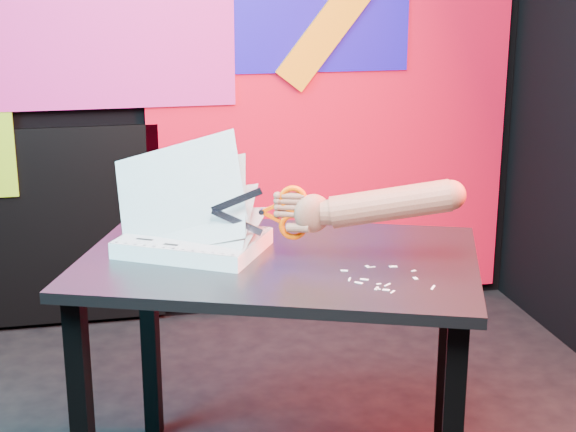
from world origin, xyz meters
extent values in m
cube|color=black|center=(0.00, 1.50, 1.35)|extent=(3.00, 0.01, 2.70)
cube|color=black|center=(0.00, -1.50, 1.35)|extent=(3.00, 0.01, 2.70)
cube|color=red|center=(0.65, 1.47, 0.85)|extent=(1.60, 0.02, 1.60)
cube|color=#D02488|center=(-0.25, 1.45, 1.35)|extent=(0.95, 0.02, 0.80)
cube|color=black|center=(-0.75, 1.47, 0.45)|extent=(1.30, 0.02, 0.85)
cube|color=black|center=(-0.42, -0.07, 0.36)|extent=(0.06, 0.06, 0.72)
cube|color=black|center=(-0.21, 0.49, 0.36)|extent=(0.06, 0.06, 0.72)
cube|color=black|center=(0.68, 0.15, 0.36)|extent=(0.06, 0.06, 0.72)
cube|color=#242424|center=(0.13, 0.04, 0.73)|extent=(1.25, 1.04, 0.03)
cube|color=beige|center=(-0.09, 0.14, 0.77)|extent=(0.46, 0.43, 0.04)
cube|color=silver|center=(-0.09, 0.14, 0.80)|extent=(0.46, 0.42, 0.00)
cube|color=silver|center=(-0.09, 0.14, 0.80)|extent=(0.44, 0.41, 0.11)
cube|color=silver|center=(-0.10, 0.16, 0.82)|extent=(0.41, 0.38, 0.20)
cube|color=silver|center=(-0.11, 0.17, 0.87)|extent=(0.36, 0.34, 0.28)
cube|color=silver|center=(-0.12, 0.19, 0.92)|extent=(0.34, 0.29, 0.33)
cylinder|color=#2F2F33|center=(-0.30, 0.12, 0.80)|extent=(0.01, 0.01, 0.00)
cylinder|color=#2F2F33|center=(-0.28, 0.10, 0.80)|extent=(0.01, 0.01, 0.00)
cylinder|color=#2F2F33|center=(-0.26, 0.09, 0.80)|extent=(0.01, 0.01, 0.00)
cylinder|color=#2F2F33|center=(-0.23, 0.08, 0.80)|extent=(0.01, 0.01, 0.00)
cylinder|color=#2F2F33|center=(-0.21, 0.06, 0.80)|extent=(0.01, 0.01, 0.00)
cylinder|color=#2F2F33|center=(-0.18, 0.05, 0.80)|extent=(0.01, 0.01, 0.00)
cylinder|color=#2F2F33|center=(-0.16, 0.03, 0.80)|extent=(0.01, 0.01, 0.00)
cylinder|color=#2F2F33|center=(-0.13, 0.02, 0.80)|extent=(0.01, 0.01, 0.00)
cylinder|color=#2F2F33|center=(-0.11, 0.01, 0.80)|extent=(0.01, 0.01, 0.00)
cylinder|color=#2F2F33|center=(-0.08, -0.01, 0.80)|extent=(0.01, 0.01, 0.00)
cylinder|color=#2F2F33|center=(-0.06, -0.02, 0.80)|extent=(0.01, 0.01, 0.00)
cylinder|color=#2F2F33|center=(-0.04, -0.04, 0.80)|extent=(0.01, 0.01, 0.00)
cylinder|color=#2F2F33|center=(-0.01, -0.05, 0.80)|extent=(0.01, 0.01, 0.00)
cylinder|color=#2F2F33|center=(-0.18, 0.34, 0.80)|extent=(0.01, 0.01, 0.00)
cylinder|color=#2F2F33|center=(-0.15, 0.32, 0.80)|extent=(0.01, 0.01, 0.00)
cylinder|color=#2F2F33|center=(-0.13, 0.31, 0.80)|extent=(0.01, 0.01, 0.00)
cylinder|color=#2F2F33|center=(-0.10, 0.29, 0.80)|extent=(0.01, 0.01, 0.00)
cylinder|color=#2F2F33|center=(-0.08, 0.28, 0.80)|extent=(0.01, 0.01, 0.00)
cylinder|color=#2F2F33|center=(-0.06, 0.27, 0.80)|extent=(0.01, 0.01, 0.00)
cylinder|color=#2F2F33|center=(-0.03, 0.25, 0.80)|extent=(0.01, 0.01, 0.00)
cylinder|color=#2F2F33|center=(-0.01, 0.24, 0.80)|extent=(0.01, 0.01, 0.00)
cylinder|color=#2F2F33|center=(0.02, 0.22, 0.80)|extent=(0.01, 0.01, 0.00)
cylinder|color=#2F2F33|center=(0.04, 0.21, 0.80)|extent=(0.01, 0.01, 0.00)
cylinder|color=#2F2F33|center=(0.07, 0.19, 0.80)|extent=(0.01, 0.01, 0.00)
cylinder|color=#2F2F33|center=(0.09, 0.18, 0.80)|extent=(0.01, 0.01, 0.00)
cylinder|color=#2F2F33|center=(0.11, 0.17, 0.80)|extent=(0.01, 0.01, 0.00)
cube|color=black|center=(-0.15, 0.23, 0.80)|extent=(0.07, 0.04, 0.00)
cube|color=black|center=(-0.06, 0.16, 0.80)|extent=(0.05, 0.03, 0.00)
cube|color=black|center=(-0.15, 0.13, 0.80)|extent=(0.08, 0.05, 0.00)
cube|color=black|center=(-0.06, 0.05, 0.80)|extent=(0.04, 0.03, 0.00)
cube|color=black|center=(-0.23, 0.13, 0.80)|extent=(0.05, 0.03, 0.00)
cube|color=black|center=(-0.01, 0.19, 0.80)|extent=(0.06, 0.04, 0.00)
cube|color=black|center=(-0.16, 0.07, 0.80)|extent=(0.04, 0.03, 0.00)
cube|color=#9295B2|center=(0.02, 0.05, 0.91)|extent=(0.14, 0.05, 0.08)
cube|color=#9295B2|center=(0.02, 0.05, 0.85)|extent=(0.14, 0.05, 0.08)
cylinder|color=#9295B2|center=(0.08, 0.03, 0.88)|extent=(0.02, 0.02, 0.02)
cube|color=#F34600|center=(0.10, 0.02, 0.87)|extent=(0.05, 0.03, 0.03)
cube|color=#F34600|center=(0.10, 0.02, 0.90)|extent=(0.05, 0.03, 0.03)
torus|color=#F34600|center=(0.16, 0.00, 0.92)|extent=(0.08, 0.04, 0.08)
torus|color=#F34600|center=(0.16, 0.00, 0.85)|extent=(0.08, 0.04, 0.08)
ellipsoid|color=brown|center=(0.21, -0.01, 0.88)|extent=(0.10, 0.06, 0.11)
cylinder|color=brown|center=(0.16, 0.00, 0.88)|extent=(0.08, 0.04, 0.02)
cylinder|color=brown|center=(0.16, 0.00, 0.90)|extent=(0.07, 0.04, 0.02)
cylinder|color=brown|center=(0.16, 0.00, 0.91)|extent=(0.07, 0.04, 0.02)
cylinder|color=brown|center=(0.16, 0.00, 0.93)|extent=(0.06, 0.04, 0.02)
cylinder|color=brown|center=(0.17, -0.01, 0.85)|extent=(0.07, 0.06, 0.03)
cylinder|color=brown|center=(0.26, -0.03, 0.89)|extent=(0.08, 0.08, 0.07)
cylinder|color=brown|center=(0.40, -0.08, 0.92)|extent=(0.33, 0.18, 0.14)
sphere|color=brown|center=(0.55, -0.13, 0.94)|extent=(0.08, 0.08, 0.08)
cube|color=silver|center=(0.33, -0.26, 0.75)|extent=(0.02, 0.02, 0.00)
cube|color=silver|center=(0.45, -0.14, 0.75)|extent=(0.01, 0.01, 0.00)
cube|color=silver|center=(0.45, -0.27, 0.75)|extent=(0.02, 0.03, 0.00)
cube|color=silver|center=(0.35, -0.09, 0.75)|extent=(0.02, 0.01, 0.00)
cube|color=silver|center=(0.43, -0.20, 0.75)|extent=(0.01, 0.02, 0.00)
cube|color=silver|center=(0.35, -0.23, 0.75)|extent=(0.02, 0.02, 0.00)
cube|color=silver|center=(0.34, -0.09, 0.75)|extent=(0.01, 0.02, 0.00)
cube|color=silver|center=(0.32, -0.25, 0.75)|extent=(0.02, 0.02, 0.00)
cube|color=silver|center=(0.27, -0.17, 0.75)|extent=(0.01, 0.02, 0.00)
cube|color=silver|center=(0.41, -0.10, 0.75)|extent=(0.02, 0.01, 0.00)
cube|color=silver|center=(0.32, -0.25, 0.75)|extent=(0.01, 0.01, 0.00)
cube|color=silver|center=(0.35, -0.28, 0.75)|extent=(0.02, 0.02, 0.00)
cube|color=silver|center=(0.33, -0.22, 0.75)|extent=(0.01, 0.01, 0.00)
cube|color=silver|center=(0.27, -0.11, 0.75)|extent=(0.02, 0.01, 0.00)
cube|color=silver|center=(0.30, -0.18, 0.75)|extent=(0.02, 0.02, 0.00)
cube|color=silver|center=(0.28, -0.20, 0.75)|extent=(0.02, 0.02, 0.00)
camera|label=1|loc=(-0.32, -2.19, 1.52)|focal=55.00mm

